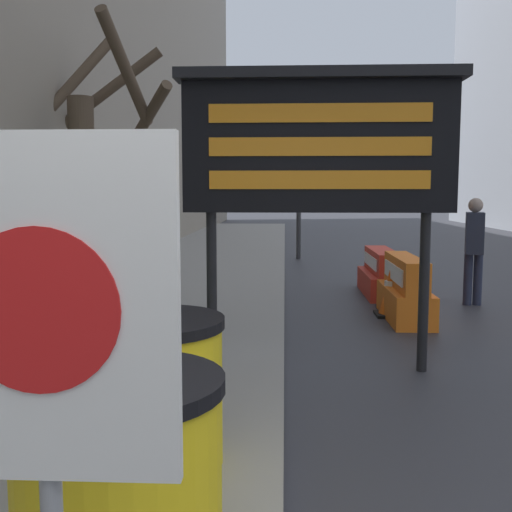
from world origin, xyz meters
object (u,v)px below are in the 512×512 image
object	(u,v)px
barrel_drum_foreground	(120,482)
jersey_barrier_orange_near	(405,292)
traffic_cone_near	(392,289)
message_board	(319,145)
traffic_light_near_curb	(299,153)
pedestrian_worker	(475,242)
warning_sign	(44,345)
jersey_barrier_red_striped	(382,275)
barrel_drum_middle	(153,390)

from	to	relation	value
barrel_drum_foreground	jersey_barrier_orange_near	bearing A→B (deg)	68.67
barrel_drum_foreground	traffic_cone_near	world-z (taller)	barrel_drum_foreground
message_board	traffic_light_near_curb	size ratio (longest dim) A/B	0.77
jersey_barrier_orange_near	pedestrian_worker	size ratio (longest dim) A/B	0.98
pedestrian_worker	warning_sign	bearing A→B (deg)	-10.11
message_board	traffic_cone_near	distance (m)	3.38
jersey_barrier_red_striped	traffic_light_near_curb	xyz separation A→B (m)	(-1.29, 5.25, 2.39)
warning_sign	jersey_barrier_red_striped	bearing A→B (deg)	75.26
jersey_barrier_red_striped	barrel_drum_foreground	bearing A→B (deg)	-106.33
message_board	jersey_barrier_orange_near	bearing A→B (deg)	60.99
message_board	jersey_barrier_red_striped	bearing A→B (deg)	73.04
traffic_light_near_curb	pedestrian_worker	distance (m)	6.85
barrel_drum_middle	message_board	distance (m)	3.07
jersey_barrier_red_striped	traffic_cone_near	size ratio (longest dim) A/B	2.20
barrel_drum_middle	warning_sign	distance (m)	2.03
message_board	jersey_barrier_orange_near	xyz separation A→B (m)	(1.33, 2.40, -1.80)
barrel_drum_foreground	traffic_light_near_curb	distance (m)	13.33
warning_sign	traffic_cone_near	world-z (taller)	warning_sign
barrel_drum_foreground	traffic_cone_near	xyz separation A→B (m)	(2.16, 6.11, -0.20)
traffic_cone_near	warning_sign	bearing A→B (deg)	-107.18
barrel_drum_middle	traffic_light_near_curb	world-z (taller)	traffic_light_near_curb
warning_sign	pedestrian_worker	distance (m)	8.54
traffic_cone_near	traffic_light_near_curb	world-z (taller)	traffic_light_near_curb
jersey_barrier_red_striped	pedestrian_worker	world-z (taller)	pedestrian_worker
message_board	jersey_barrier_orange_near	size ratio (longest dim) A/B	1.78
message_board	traffic_light_near_curb	world-z (taller)	traffic_light_near_curb
barrel_drum_middle	traffic_light_near_curb	xyz separation A→B (m)	(1.13, 12.01, 2.13)
barrel_drum_foreground	warning_sign	world-z (taller)	warning_sign
pedestrian_worker	jersey_barrier_orange_near	bearing A→B (deg)	-34.42
traffic_cone_near	traffic_light_near_curb	bearing A→B (deg)	99.28
barrel_drum_middle	warning_sign	xyz separation A→B (m)	(0.15, -1.88, 0.76)
barrel_drum_foreground	traffic_cone_near	size ratio (longest dim) A/B	1.11
barrel_drum_middle	pedestrian_worker	world-z (taller)	pedestrian_worker
warning_sign	message_board	size ratio (longest dim) A/B	0.61
jersey_barrier_red_striped	traffic_cone_near	world-z (taller)	traffic_cone_near
warning_sign	jersey_barrier_red_striped	distance (m)	9.00
warning_sign	traffic_light_near_curb	distance (m)	13.99
message_board	traffic_cone_near	bearing A→B (deg)	65.55
message_board	traffic_light_near_curb	distance (m)	9.63
jersey_barrier_orange_near	traffic_cone_near	xyz separation A→B (m)	(-0.15, 0.21, 0.00)
jersey_barrier_red_striped	barrel_drum_middle	bearing A→B (deg)	-109.69
barrel_drum_middle	message_board	world-z (taller)	message_board
warning_sign	jersey_barrier_red_striped	xyz separation A→B (m)	(2.27, 8.64, -1.02)
traffic_light_near_curb	barrel_drum_middle	bearing A→B (deg)	-95.37
traffic_cone_near	jersey_barrier_red_striped	bearing A→B (deg)	85.24
jersey_barrier_orange_near	traffic_cone_near	distance (m)	0.25
jersey_barrier_orange_near	traffic_cone_near	size ratio (longest dim) A/B	2.07
jersey_barrier_red_striped	pedestrian_worker	bearing A→B (deg)	-34.87
barrel_drum_middle	warning_sign	bearing A→B (deg)	-85.52
barrel_drum_middle	jersey_barrier_red_striped	world-z (taller)	barrel_drum_middle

